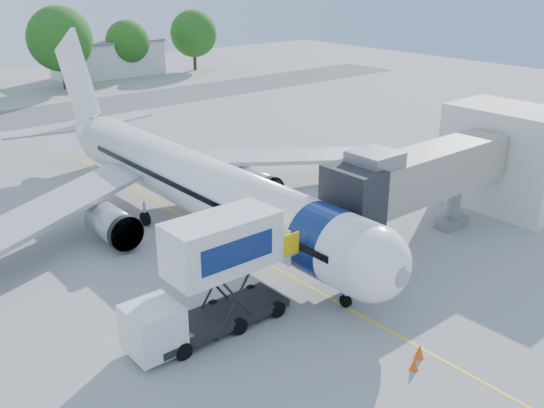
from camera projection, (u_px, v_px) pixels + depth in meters
ground at (232, 244)px, 36.92m from camera, size 160.00×160.00×0.00m
guidance_line at (232, 244)px, 36.91m from camera, size 0.15×70.00×0.01m
taxiway_strip at (7, 120)px, 66.93m from camera, size 120.00×10.00×0.01m
aircraft at (193, 181)px, 38.79m from camera, size 34.17×37.73×11.35m
jet_bridge at (413, 178)px, 35.10m from camera, size 13.90×3.20×6.60m
terminal_stub at (508, 158)px, 41.68m from camera, size 5.00×8.00×7.00m
catering_hiloader at (211, 277)px, 27.17m from camera, size 8.50×2.44×5.50m
safety_cone_a at (419, 351)px, 26.08m from camera, size 0.41×0.41×0.66m
safety_cone_b at (414, 364)px, 25.31m from camera, size 0.38×0.38×0.60m
outbuilding_right at (108, 58)px, 93.39m from camera, size 16.40×7.40×5.30m
tree_e at (60, 39)px, 81.71m from camera, size 8.72×8.72×11.11m
tree_f at (127, 42)px, 92.50m from camera, size 6.61×6.61×8.42m
tree_g at (194, 34)px, 97.66m from camera, size 7.48×7.48×9.54m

